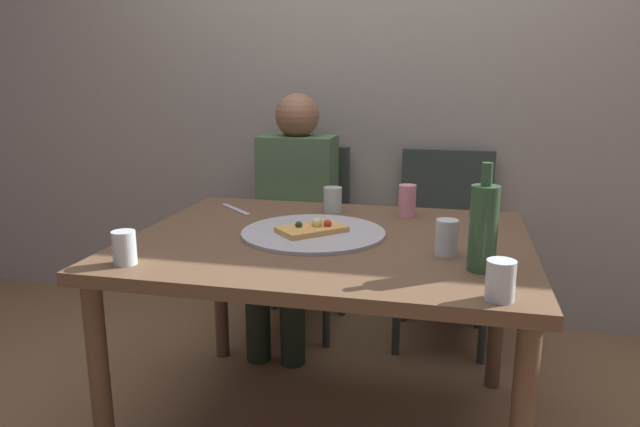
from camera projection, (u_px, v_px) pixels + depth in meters
back_wall at (378, 65)px, 2.91m from camera, size 6.00×0.10×2.60m
dining_table at (329, 259)px, 1.97m from camera, size 1.31×1.04×0.73m
pizza_tray at (313, 233)px, 1.98m from camera, size 0.49×0.49×0.01m
pizza_slice_last at (312, 229)px, 1.97m from camera, size 0.25×0.25×0.05m
wine_bottle at (483, 227)px, 1.59m from camera, size 0.08×0.08×0.30m
tumbler_near at (333, 200)px, 2.30m from camera, size 0.07×0.07×0.10m
tumbler_far at (447, 238)px, 1.75m from camera, size 0.07×0.07×0.11m
wine_glass at (500, 280)px, 1.40m from camera, size 0.07×0.07×0.10m
short_glass at (124, 248)px, 1.67m from camera, size 0.07×0.07×0.10m
soda_can at (407, 201)px, 2.22m from camera, size 0.07×0.07×0.12m
table_knife at (236, 209)px, 2.34m from camera, size 0.17×0.17×0.01m
chair_left at (301, 225)px, 2.94m from camera, size 0.44×0.44×0.90m
chair_right at (444, 234)px, 2.79m from camera, size 0.44×0.44×0.90m
guest_in_sweater at (293, 207)px, 2.77m from camera, size 0.36×0.56×1.17m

